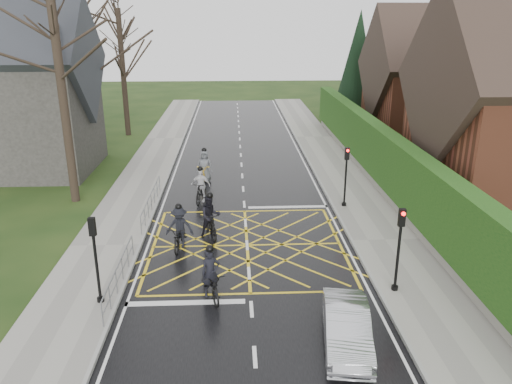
{
  "coord_description": "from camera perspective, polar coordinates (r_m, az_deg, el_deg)",
  "views": [
    {
      "loc": [
        -0.52,
        -19.48,
        9.22
      ],
      "look_at": [
        0.54,
        3.22,
        1.3
      ],
      "focal_mm": 35.0,
      "sensor_mm": 36.0,
      "label": 1
    }
  ],
  "objects": [
    {
      "name": "sidewalk_left",
      "position": [
        22.2,
        -16.79,
        -5.99
      ],
      "size": [
        3.0,
        80.0,
        0.15
      ],
      "primitive_type": "cube",
      "color": "gray",
      "rests_on": "ground"
    },
    {
      "name": "car",
      "position": [
        15.45,
        10.33,
        -14.99
      ],
      "size": [
        1.78,
        3.85,
        1.22
      ],
      "primitive_type": "imported",
      "rotation": [
        0.0,
        0.0,
        -0.13
      ],
      "color": "#BABBC2",
      "rests_on": "ground"
    },
    {
      "name": "church",
      "position": [
        34.33,
        -25.35,
        10.23
      ],
      "size": [
        8.8,
        7.8,
        11.0
      ],
      "color": "#2D2B28",
      "rests_on": "ground"
    },
    {
      "name": "tree_far",
      "position": [
        42.44,
        -15.19,
        15.84
      ],
      "size": [
        8.4,
        8.4,
        10.4
      ],
      "color": "black",
      "rests_on": "ground"
    },
    {
      "name": "stone_wall",
      "position": [
        28.22,
        14.52,
        0.26
      ],
      "size": [
        0.5,
        38.0,
        0.7
      ],
      "primitive_type": "cube",
      "color": "slate",
      "rests_on": "ground"
    },
    {
      "name": "railing_south",
      "position": [
        18.53,
        -15.4,
        -8.63
      ],
      "size": [
        0.05,
        5.04,
        1.03
      ],
      "color": "slate",
      "rests_on": "ground"
    },
    {
      "name": "cyclist_mid",
      "position": [
        21.32,
        -8.71,
        -4.51
      ],
      "size": [
        1.22,
        2.08,
        1.97
      ],
      "rotation": [
        0.0,
        0.0,
        -0.09
      ],
      "color": "black",
      "rests_on": "ground"
    },
    {
      "name": "cyclist_lead",
      "position": [
        29.74,
        -5.88,
        2.5
      ],
      "size": [
        0.98,
        2.19,
        2.08
      ],
      "rotation": [
        0.0,
        0.0,
        -0.08
      ],
      "color": "yellow",
      "rests_on": "ground"
    },
    {
      "name": "railing_north",
      "position": [
        25.28,
        -11.91,
        -0.7
      ],
      "size": [
        0.05,
        6.04,
        1.03
      ],
      "color": "slate",
      "rests_on": "ground"
    },
    {
      "name": "conifer",
      "position": [
        47.04,
        11.54,
        13.69
      ],
      "size": [
        4.6,
        4.6,
        10.0
      ],
      "color": "black",
      "rests_on": "ground"
    },
    {
      "name": "traffic_light_ne",
      "position": [
        25.48,
        10.21,
        1.64
      ],
      "size": [
        0.24,
        0.31,
        3.21
      ],
      "rotation": [
        0.0,
        0.0,
        3.14
      ],
      "color": "black",
      "rests_on": "ground"
    },
    {
      "name": "traffic_light_se",
      "position": [
        17.95,
        15.97,
        -6.5
      ],
      "size": [
        0.24,
        0.31,
        3.21
      ],
      "rotation": [
        0.0,
        0.0,
        3.14
      ],
      "color": "black",
      "rests_on": "ground"
    },
    {
      "name": "ground",
      "position": [
        21.56,
        -1.03,
        -6.11
      ],
      "size": [
        120.0,
        120.0,
        0.0
      ],
      "primitive_type": "plane",
      "color": "black",
      "rests_on": "ground"
    },
    {
      "name": "tree_mid",
      "position": [
        34.8,
        -19.38,
        17.23
      ],
      "size": [
        10.08,
        10.08,
        12.48
      ],
      "color": "black",
      "rests_on": "ground"
    },
    {
      "name": "cyclist_back",
      "position": [
        22.2,
        -5.23,
        -3.21
      ],
      "size": [
        1.13,
        2.15,
        2.07
      ],
      "rotation": [
        0.0,
        0.0,
        0.28
      ],
      "color": "black",
      "rests_on": "ground"
    },
    {
      "name": "house_far",
      "position": [
        40.76,
        19.75,
        11.27
      ],
      "size": [
        9.8,
        8.8,
        10.3
      ],
      "color": "brown",
      "rests_on": "ground"
    },
    {
      "name": "sidewalk_right",
      "position": [
        22.48,
        14.51,
        -5.44
      ],
      "size": [
        3.0,
        80.0,
        0.15
      ],
      "primitive_type": "cube",
      "color": "gray",
      "rests_on": "ground"
    },
    {
      "name": "road",
      "position": [
        21.55,
        -1.03,
        -6.1
      ],
      "size": [
        9.0,
        80.0,
        0.01
      ],
      "primitive_type": "cube",
      "color": "black",
      "rests_on": "ground"
    },
    {
      "name": "traffic_light_sw",
      "position": [
        17.39,
        -17.79,
        -7.54
      ],
      "size": [
        0.24,
        0.31,
        3.21
      ],
      "color": "black",
      "rests_on": "ground"
    },
    {
      "name": "hedge",
      "position": [
        27.72,
        14.82,
        3.68
      ],
      "size": [
        0.9,
        38.0,
        2.8
      ],
      "primitive_type": "cube",
      "color": "#0F3910",
      "rests_on": "stone_wall"
    },
    {
      "name": "cyclist_front",
      "position": [
        26.47,
        -6.33,
        0.35
      ],
      "size": [
        1.11,
        2.0,
        1.94
      ],
      "rotation": [
        0.0,
        0.0,
        -0.19
      ],
      "color": "black",
      "rests_on": "ground"
    },
    {
      "name": "cyclist_rear",
      "position": [
        17.62,
        -5.2,
        -10.04
      ],
      "size": [
        1.29,
        2.13,
        1.95
      ],
      "rotation": [
        0.0,
        0.0,
        0.31
      ],
      "color": "black",
      "rests_on": "ground"
    },
    {
      "name": "tree_near",
      "position": [
        26.88,
        -21.84,
        15.11
      ],
      "size": [
        9.24,
        9.24,
        11.44
      ],
      "color": "black",
      "rests_on": "ground"
    }
  ]
}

